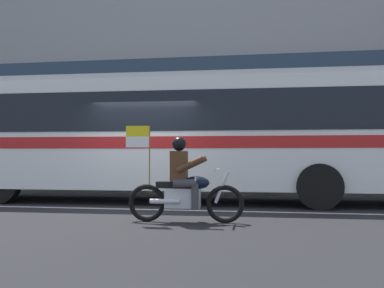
{
  "coord_description": "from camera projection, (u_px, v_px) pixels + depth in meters",
  "views": [
    {
      "loc": [
        3.1,
        -10.85,
        1.25
      ],
      "look_at": [
        1.22,
        -0.26,
        1.48
      ],
      "focal_mm": 43.93,
      "sensor_mm": 36.0,
      "label": 1
    }
  ],
  "objects": [
    {
      "name": "ground_plane",
      "position": [
        144.0,
        206.0,
        11.19
      ],
      "size": [
        60.0,
        60.0,
        0.0
      ],
      "primitive_type": "plane",
      "color": "black"
    },
    {
      "name": "sidewalk_curb",
      "position": [
        184.0,
        188.0,
        16.21
      ],
      "size": [
        28.0,
        3.8,
        0.15
      ],
      "primitive_type": "cube",
      "color": "gray",
      "rests_on": "ground_plane"
    },
    {
      "name": "lane_center_stripe",
      "position": [
        136.0,
        209.0,
        10.6
      ],
      "size": [
        26.6,
        0.14,
        0.01
      ],
      "primitive_type": "cube",
      "color": "silver",
      "rests_on": "ground_plane"
    },
    {
      "name": "office_building_facade",
      "position": [
        196.0,
        30.0,
        18.6
      ],
      "size": [
        28.0,
        0.89,
        12.33
      ],
      "color": "gray",
      "rests_on": "ground_plane"
    },
    {
      "name": "transit_bus",
      "position": [
        171.0,
        130.0,
        12.34
      ],
      "size": [
        13.46,
        2.86,
        3.22
      ],
      "color": "white",
      "rests_on": "ground_plane"
    },
    {
      "name": "motorcycle_with_rider",
      "position": [
        184.0,
        186.0,
        8.59
      ],
      "size": [
        2.2,
        0.64,
        1.78
      ],
      "color": "black",
      "rests_on": "ground_plane"
    },
    {
      "name": "fire_hydrant",
      "position": [
        42.0,
        176.0,
        16.04
      ],
      "size": [
        0.22,
        0.3,
        0.75
      ],
      "color": "gold",
      "rests_on": "sidewalk_curb"
    }
  ]
}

